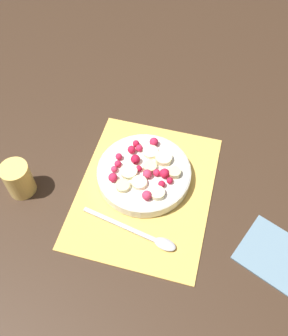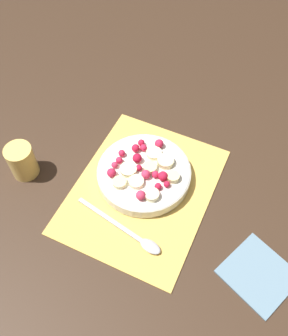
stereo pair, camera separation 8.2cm
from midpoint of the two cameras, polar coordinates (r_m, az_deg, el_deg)
The scene contains 6 objects.
ground_plane at distance 0.83m, azimuth 2.61°, elevation -3.67°, with size 3.00×3.00×0.00m, color #382619.
placemat at distance 0.83m, azimuth 2.62°, elevation -3.56°, with size 0.37×0.29×0.01m.
fruit_bowl at distance 0.83m, azimuth 2.82°, elevation -0.89°, with size 0.21×0.21×0.05m.
spoon at distance 0.77m, azimuth 1.51°, elevation -10.49°, with size 0.06×0.21×0.01m.
drinking_glass at distance 0.86m, azimuth -15.56°, elevation 0.83°, with size 0.06×0.06×0.08m.
napkin at distance 0.79m, azimuth 20.04°, elevation -15.16°, with size 0.16×0.16×0.01m.
Camera 2 is at (-0.39, -0.18, 0.71)m, focal length 40.00 mm.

